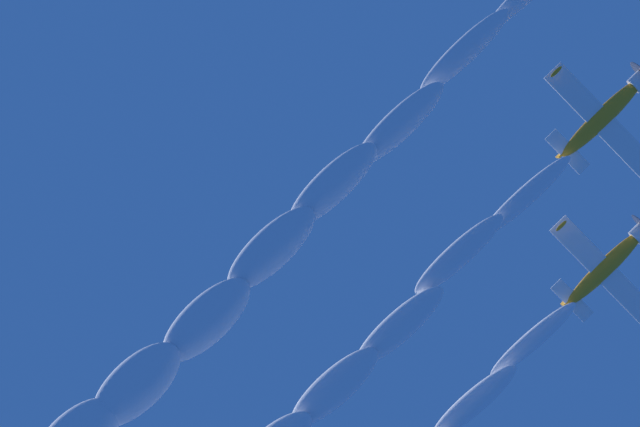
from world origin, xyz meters
TOP-DOWN VIEW (x-y plane):
  - airplane_left_wingman at (-8.86, 7.38)m, footprint 8.15×8.55m
  - airplane_right_wingman at (-19.25, 10.42)m, footprint 8.15×8.55m
  - smoke_trail_lead at (-33.62, -21.19)m, footprint 54.15×38.19m

SIDE VIEW (x-z plane):
  - smoke_trail_lead at x=-33.62m, z-range 82.17..91.83m
  - airplane_left_wingman at x=-8.86m, z-range 88.57..91.37m
  - airplane_right_wingman at x=-19.25m, z-range 90.46..93.40m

